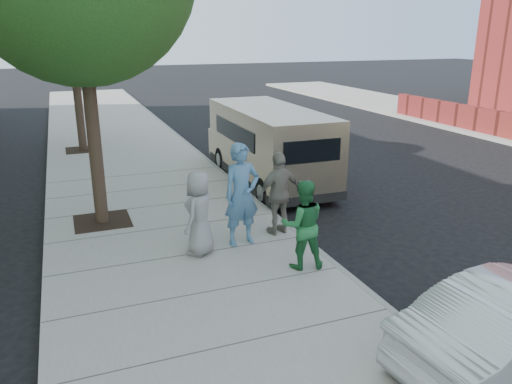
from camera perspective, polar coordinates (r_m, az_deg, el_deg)
ground at (r=9.85m, az=-2.32°, el=-7.09°), size 120.00×120.00×0.00m
sidewalk at (r=9.58m, az=-8.04°, el=-7.53°), size 5.00×60.00×0.15m
curb_face at (r=10.34m, az=5.27°, el=-5.47°), size 0.12×60.00×0.16m
tree_far at (r=18.49m, az=-20.52°, el=19.02°), size 3.92×3.80×6.49m
parking_meter at (r=9.55m, az=5.51°, el=-0.86°), size 0.28×0.14×1.32m
van at (r=14.19m, az=1.36°, el=5.55°), size 2.02×5.83×2.15m
person_officer at (r=9.61m, az=-1.63°, el=-0.30°), size 0.79×0.57×2.02m
person_green_shirt at (r=8.73m, az=5.37°, el=-3.73°), size 0.89×0.76×1.60m
person_gray_shirt at (r=9.30m, az=-6.50°, el=-2.42°), size 0.89×0.93×1.60m
person_striped_polo at (r=10.17m, az=2.69°, el=-0.16°), size 1.07×0.60×1.72m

